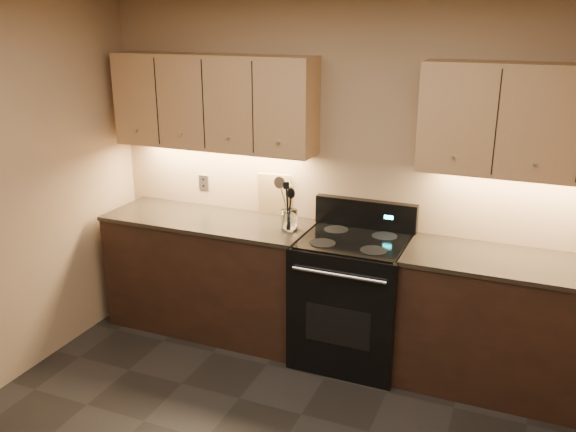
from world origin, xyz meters
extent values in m
cube|color=#A2825F|center=(0.00, 2.00, 1.30)|extent=(4.00, 0.04, 2.60)
cube|color=black|center=(-1.10, 1.70, 0.45)|extent=(1.60, 0.60, 0.90)
cube|color=#342B21|center=(-1.10, 1.70, 0.92)|extent=(1.62, 0.62, 0.03)
cube|color=black|center=(1.18, 1.70, 0.45)|extent=(1.44, 0.60, 0.90)
cube|color=#342B21|center=(1.18, 1.70, 0.92)|extent=(1.46, 0.62, 0.03)
cube|color=black|center=(0.08, 1.68, 0.46)|extent=(0.76, 0.65, 0.92)
cube|color=black|center=(0.08, 1.68, 0.93)|extent=(0.70, 0.60, 0.01)
cube|color=black|center=(0.08, 1.96, 1.03)|extent=(0.76, 0.07, 0.22)
cube|color=#19E5F2|center=(0.26, 1.92, 1.04)|extent=(0.06, 0.00, 0.03)
cylinder|color=silver|center=(0.08, 1.34, 0.80)|extent=(0.65, 0.02, 0.02)
cube|color=black|center=(0.08, 1.35, 0.41)|extent=(0.46, 0.00, 0.28)
cylinder|color=black|center=(-0.10, 1.53, 0.93)|extent=(0.18, 0.18, 0.00)
cylinder|color=black|center=(0.26, 1.53, 0.93)|extent=(0.18, 0.18, 0.00)
cylinder|color=black|center=(-0.10, 1.82, 0.93)|extent=(0.18, 0.18, 0.00)
cylinder|color=black|center=(0.26, 1.82, 0.93)|extent=(0.18, 0.18, 0.00)
cube|color=tan|center=(-1.10, 1.85, 1.80)|extent=(1.60, 0.30, 0.70)
cube|color=tan|center=(1.18, 1.85, 1.80)|extent=(1.44, 0.30, 0.70)
cube|color=#B2B5BA|center=(-1.30, 1.99, 1.12)|extent=(0.08, 0.01, 0.12)
cylinder|color=white|center=(-0.42, 1.70, 1.00)|extent=(0.13, 0.13, 0.15)
cylinder|color=white|center=(-0.42, 1.70, 0.94)|extent=(0.12, 0.12, 0.02)
cube|color=tan|center=(-0.65, 1.97, 1.10)|extent=(0.27, 0.09, 0.34)
camera|label=1|loc=(1.18, -2.18, 2.43)|focal=38.00mm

